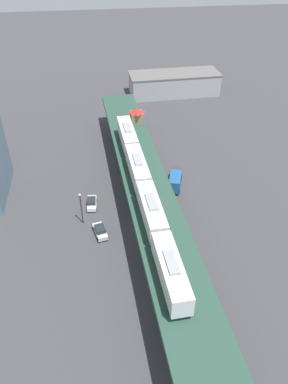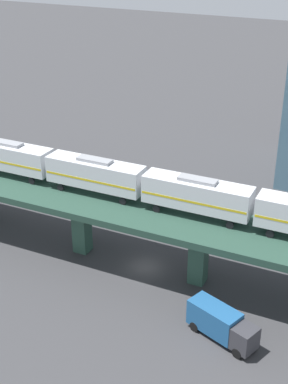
# 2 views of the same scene
# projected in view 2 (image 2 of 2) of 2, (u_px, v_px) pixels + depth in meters

# --- Properties ---
(ground_plane) EXTENTS (400.00, 400.00, 0.00)m
(ground_plane) POSITION_uv_depth(u_px,v_px,m) (145.00, 267.00, 62.67)
(ground_plane) COLOR #38383A
(elevated_viaduct) EXTENTS (12.03, 92.26, 7.51)m
(elevated_viaduct) POSITION_uv_depth(u_px,v_px,m) (144.00, 218.00, 59.91)
(elevated_viaduct) COLOR #244135
(elevated_viaduct) RESTS_ON ground
(subway_train) EXTENTS (4.80, 49.87, 4.45)m
(subway_train) POSITION_uv_depth(u_px,v_px,m) (144.00, 184.00, 59.71)
(subway_train) COLOR silver
(subway_train) RESTS_ON elevated_viaduct
(street_car_silver) EXTENTS (2.74, 4.69, 1.89)m
(street_car_silver) POSITION_uv_depth(u_px,v_px,m) (174.00, 224.00, 70.06)
(street_car_silver) COLOR #B7BABF
(street_car_silver) RESTS_ON ground
(street_car_white) EXTENTS (2.15, 4.50, 1.89)m
(street_car_white) POSITION_uv_depth(u_px,v_px,m) (239.00, 235.00, 67.43)
(street_car_white) COLOR silver
(street_car_white) RESTS_ON ground
(delivery_truck) EXTENTS (4.38, 7.54, 3.20)m
(delivery_truck) POSITION_uv_depth(u_px,v_px,m) (221.00, 323.00, 50.98)
(delivery_truck) COLOR #333338
(delivery_truck) RESTS_ON ground
(street_lamp) EXTENTS (0.44, 0.44, 6.94)m
(street_lamp) POSITION_uv_depth(u_px,v_px,m) (210.00, 199.00, 69.54)
(street_lamp) COLOR black
(street_lamp) RESTS_ON ground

